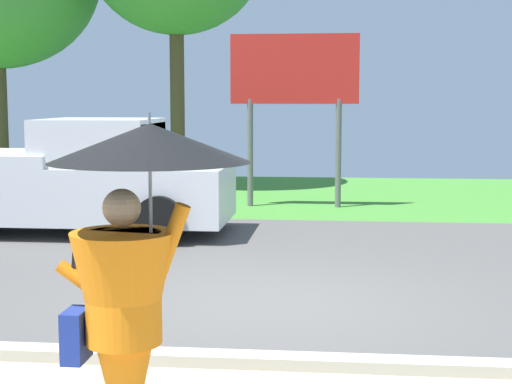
% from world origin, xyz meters
% --- Properties ---
extents(ground_plane, '(40.00, 22.00, 0.20)m').
position_xyz_m(ground_plane, '(0.00, 2.95, -0.05)').
color(ground_plane, '#565451').
extents(monk_pedestrian, '(1.15, 1.15, 2.13)m').
position_xyz_m(monk_pedestrian, '(-0.44, -3.98, 1.16)').
color(monk_pedestrian, orange).
rests_on(monk_pedestrian, ground_plane).
extents(pickup_truck, '(5.20, 2.28, 1.88)m').
position_xyz_m(pickup_truck, '(-3.61, 4.26, 0.87)').
color(pickup_truck, silver).
rests_on(pickup_truck, ground_plane).
extents(roadside_billboard, '(2.60, 0.12, 3.50)m').
position_xyz_m(roadside_billboard, '(-0.18, 7.84, 2.55)').
color(roadside_billboard, slate).
rests_on(roadside_billboard, ground_plane).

